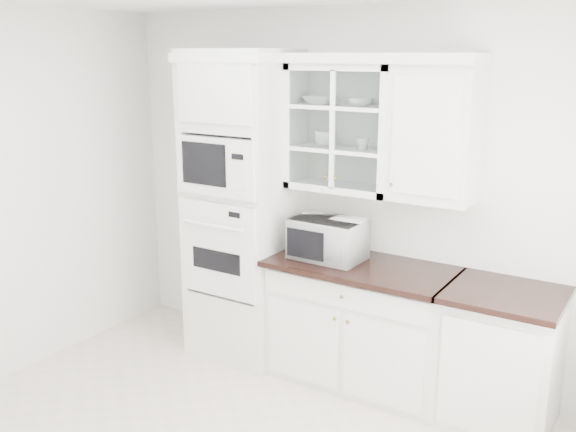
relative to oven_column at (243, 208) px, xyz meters
The scene contains 12 objects.
room_shell 1.37m from the oven_column, 52.79° to the right, with size 4.00×3.50×2.70m.
oven_column is the anchor object (origin of this frame).
base_cabinet_run 1.27m from the oven_column, ahead, with size 1.32×0.67×0.92m.
extra_base_cabinet 2.16m from the oven_column, ahead, with size 0.72×0.67×0.92m.
upper_cabinet_glass 1.03m from the oven_column, 12.10° to the left, with size 0.80×0.33×0.90m.
upper_cabinet_solid 1.60m from the oven_column, ahead, with size 0.55×0.33×0.90m, color white.
crown_molding 1.33m from the oven_column, 11.90° to the left, with size 2.14×0.38×0.07m, color white.
countertop_microwave 0.77m from the oven_column, ahead, with size 0.51×0.42×0.29m, color white.
bowl_a 1.03m from the oven_column, 17.66° to the left, with size 0.24×0.24×0.06m, color white.
bowl_b 1.24m from the oven_column, 11.72° to the left, with size 0.18×0.18×0.06m, color white.
cup_a 0.86m from the oven_column, 13.57° to the left, with size 0.14×0.14×0.11m, color white.
cup_b 1.10m from the oven_column, ahead, with size 0.09×0.09×0.08m, color white.
Camera 1 is at (2.14, -2.49, 2.37)m, focal length 40.00 mm.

